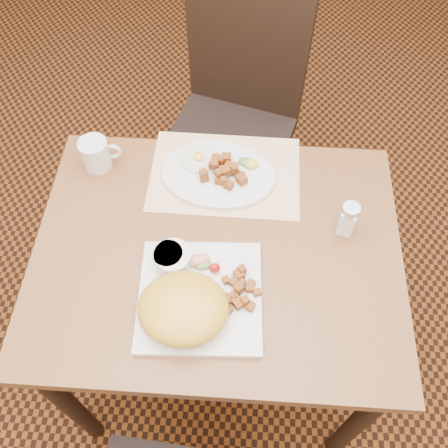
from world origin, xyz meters
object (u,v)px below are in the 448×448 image
plate_square (200,296)px  plate_oval (218,174)px  chair_far (235,110)px  salt_shaker (348,219)px  table (218,271)px  coffee_mug (96,154)px

plate_square → plate_oval: size_ratio=0.92×
chair_far → plate_oval: chair_far is taller
plate_oval → salt_shaker: bearing=-24.5°
table → salt_shaker: 0.36m
chair_far → coffee_mug: bearing=67.7°
table → salt_shaker: bearing=13.9°
plate_oval → chair_far: bearing=86.8°
salt_shaker → coffee_mug: salt_shaker is taller
table → salt_shaker: salt_shaker is taller
plate_square → plate_oval: (0.02, 0.36, 0.00)m
salt_shaker → coffee_mug: size_ratio=0.92×
chair_far → plate_square: size_ratio=3.46×
table → coffee_mug: size_ratio=8.28×
plate_square → salt_shaker: bearing=31.3°
chair_far → salt_shaker: 0.74m
plate_oval → coffee_mug: coffee_mug is taller
coffee_mug → salt_shaker: bearing=-14.7°
plate_square → coffee_mug: bearing=129.4°
plate_oval → salt_shaker: size_ratio=3.05×
salt_shaker → coffee_mug: bearing=165.3°
table → salt_shaker: (0.31, 0.08, 0.16)m
plate_square → coffee_mug: (-0.31, 0.38, 0.04)m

